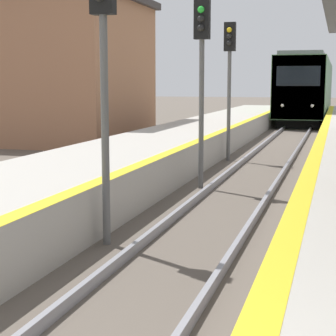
{
  "coord_description": "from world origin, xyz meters",
  "views": [
    {
      "loc": [
        2.1,
        -1.49,
        2.51
      ],
      "look_at": [
        -4.99,
        21.93,
        -1.2
      ],
      "focal_mm": 60.0,
      "sensor_mm": 36.0,
      "label": 1
    }
  ],
  "objects": [
    {
      "name": "signal_mid",
      "position": [
        -1.0,
        11.46,
        3.09
      ],
      "size": [
        0.36,
        0.31,
        4.42
      ],
      "color": "#595959",
      "rests_on": "ground"
    },
    {
      "name": "station_building",
      "position": [
        -10.92,
        20.64,
        3.1
      ],
      "size": [
        9.78,
        7.26,
        6.17
      ],
      "color": "#9E6B4C",
      "rests_on": "ground"
    },
    {
      "name": "train",
      "position": [
        0.0,
        40.42,
        2.16
      ],
      "size": [
        2.82,
        22.89,
        4.24
      ],
      "color": "black",
      "rests_on": "ground"
    },
    {
      "name": "signal_far",
      "position": [
        -1.3,
        16.51,
        3.09
      ],
      "size": [
        0.36,
        0.31,
        4.42
      ],
      "color": "#595959",
      "rests_on": "ground"
    },
    {
      "name": "signal_near",
      "position": [
        -1.3,
        6.41,
        3.09
      ],
      "size": [
        0.36,
        0.31,
        4.42
      ],
      "color": "#595959",
      "rests_on": "ground"
    }
  ]
}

